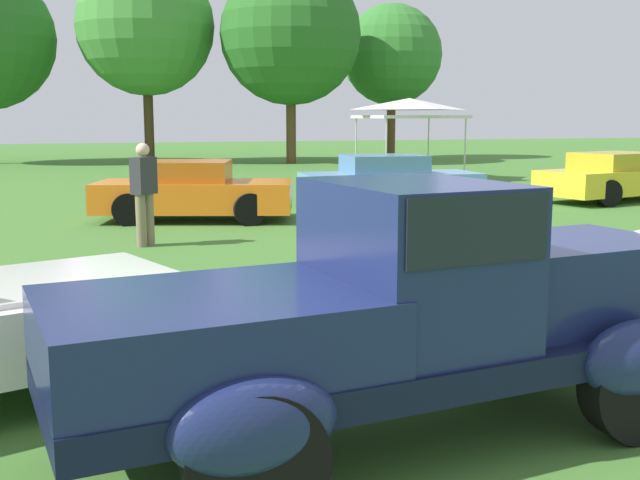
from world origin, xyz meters
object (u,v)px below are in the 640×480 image
(show_car_skyblue, at_px, (389,181))
(canopy_tent_left_field, at_px, (409,107))
(show_car_yellow, at_px, (619,177))
(show_car_orange, at_px, (193,191))
(spectator_by_row, at_px, (144,191))
(feature_pickup_truck, at_px, (402,309))

(show_car_skyblue, xyz_separation_m, canopy_tent_left_field, (3.62, 7.04, 1.82))
(show_car_yellow, bearing_deg, show_car_skyblue, 174.96)
(show_car_yellow, xyz_separation_m, canopy_tent_left_field, (-2.41, 7.57, 1.82))
(show_car_skyblue, relative_size, canopy_tent_left_field, 1.40)
(show_car_orange, height_order, spectator_by_row, spectator_by_row)
(show_car_orange, bearing_deg, show_car_yellow, 2.93)
(show_car_skyblue, xyz_separation_m, show_car_yellow, (6.03, -0.53, 0.00))
(show_car_yellow, bearing_deg, spectator_by_row, -163.85)
(spectator_by_row, bearing_deg, feature_pickup_truck, -83.72)
(show_car_orange, bearing_deg, show_car_skyblue, 12.78)
(feature_pickup_truck, distance_m, show_car_skyblue, 13.41)
(feature_pickup_truck, distance_m, spectator_by_row, 8.44)
(canopy_tent_left_field, bearing_deg, feature_pickup_truck, -114.09)
(feature_pickup_truck, bearing_deg, canopy_tent_left_field, 65.91)
(show_car_skyblue, bearing_deg, canopy_tent_left_field, 62.80)
(feature_pickup_truck, distance_m, show_car_yellow, 16.26)
(feature_pickup_truck, height_order, show_car_yellow, feature_pickup_truck)
(show_car_orange, bearing_deg, feature_pickup_truck, -91.46)
(spectator_by_row, bearing_deg, show_car_skyblue, 33.79)
(show_car_yellow, bearing_deg, show_car_orange, -177.07)
(feature_pickup_truck, bearing_deg, show_car_orange, 88.54)
(show_car_orange, xyz_separation_m, show_car_skyblue, (4.79, 1.09, 0.00))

